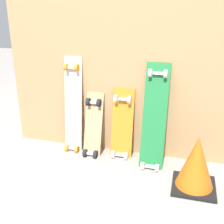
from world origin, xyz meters
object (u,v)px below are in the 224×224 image
Objects in this scene: skateboard_orange at (122,127)px; traffic_cone at (196,164)px; skateboard_green at (154,120)px; skateboard_natural at (93,128)px; skateboard_white at (73,109)px.

skateboard_orange is 0.73m from traffic_cone.
skateboard_orange is at bearing 151.72° from traffic_cone.
skateboard_orange is at bearing 167.56° from skateboard_green.
skateboard_natural is 1.50× the size of traffic_cone.
skateboard_green is 2.21× the size of traffic_cone.
skateboard_natural is 0.68× the size of skateboard_green.
skateboard_natural is at bearing -173.20° from skateboard_orange.
skateboard_green is at bearing -3.35° from skateboard_natural.
skateboard_green reaches higher than skateboard_orange.
skateboard_green is (0.55, -0.03, 0.14)m from skateboard_natural.
skateboard_white reaches higher than skateboard_green.
traffic_cone is at bearing -19.12° from skateboard_natural.
skateboard_green reaches higher than skateboard_natural.
skateboard_orange reaches higher than traffic_cone.
skateboard_white is 1.49× the size of skateboard_natural.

